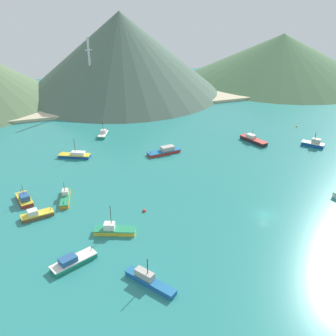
{
  "coord_description": "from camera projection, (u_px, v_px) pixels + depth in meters",
  "views": [
    {
      "loc": [
        -46.27,
        -63.14,
        48.6
      ],
      "look_at": [
        -15.07,
        26.39,
        2.68
      ],
      "focal_mm": 40.04,
      "sensor_mm": 36.0,
      "label": 1
    }
  ],
  "objects": [
    {
      "name": "radio_tower",
      "position": [
        90.0,
        72.0,
        163.51
      ],
      "size": [
        2.97,
        2.38,
        29.74
      ],
      "color": "silver",
      "rests_on": "ground"
    },
    {
      "name": "fishing_boat_0",
      "position": [
        75.0,
        155.0,
        118.18
      ],
      "size": [
        10.23,
        6.8,
        6.35
      ],
      "color": "#14478C",
      "rests_on": "ground"
    },
    {
      "name": "fishing_boat_6",
      "position": [
        73.0,
        261.0,
        72.38
      ],
      "size": [
        9.53,
        6.22,
        2.2
      ],
      "color": "#198466",
      "rests_on": "ground"
    },
    {
      "name": "fishing_boat_3",
      "position": [
        24.0,
        199.0,
        93.58
      ],
      "size": [
        4.47,
        7.83,
        4.88
      ],
      "color": "red",
      "rests_on": "ground"
    },
    {
      "name": "fishing_boat_2",
      "position": [
        149.0,
        280.0,
        67.66
      ],
      "size": [
        7.67,
        10.06,
        5.56
      ],
      "color": "#1E5BA8",
      "rests_on": "ground"
    },
    {
      "name": "buoy_1",
      "position": [
        297.0,
        126.0,
        144.29
      ],
      "size": [
        0.73,
        0.73,
        0.73
      ],
      "color": "gold",
      "rests_on": "ground"
    },
    {
      "name": "fishing_boat_9",
      "position": [
        253.0,
        140.0,
        129.74
      ],
      "size": [
        5.64,
        11.0,
        4.82
      ],
      "color": "#232328",
      "rests_on": "ground"
    },
    {
      "name": "hill_east",
      "position": [
        281.0,
        57.0,
        213.57
      ],
      "size": [
        107.95,
        107.95,
        25.37
      ],
      "color": "#476B47",
      "rests_on": "ground"
    },
    {
      "name": "ground",
      "position": [
        211.0,
        165.0,
        114.16
      ],
      "size": [
        260.0,
        280.0,
        0.5
      ],
      "color": "teal"
    },
    {
      "name": "fishing_boat_13",
      "position": [
        36.0,
        215.0,
        87.31
      ],
      "size": [
        7.72,
        3.93,
        2.22
      ],
      "color": "brown",
      "rests_on": "ground"
    },
    {
      "name": "fishing_boat_1",
      "position": [
        165.0,
        151.0,
        120.99
      ],
      "size": [
        11.23,
        4.69,
        2.27
      ],
      "color": "red",
      "rests_on": "ground"
    },
    {
      "name": "fishing_boat_5",
      "position": [
        103.0,
        134.0,
        135.11
      ],
      "size": [
        5.06,
        7.26,
        5.38
      ],
      "color": "#198466",
      "rests_on": "ground"
    },
    {
      "name": "fishing_boat_12",
      "position": [
        314.0,
        144.0,
        126.19
      ],
      "size": [
        6.67,
        7.32,
        5.19
      ],
      "color": "#14478C",
      "rests_on": "ground"
    },
    {
      "name": "fishing_boat_7",
      "position": [
        65.0,
        197.0,
        94.66
      ],
      "size": [
        3.57,
        9.51,
        4.61
      ],
      "color": "orange",
      "rests_on": "ground"
    },
    {
      "name": "fishing_boat_8",
      "position": [
        114.0,
        230.0,
        81.69
      ],
      "size": [
        9.41,
        5.66,
        7.0
      ],
      "color": "gold",
      "rests_on": "ground"
    },
    {
      "name": "hill_central",
      "position": [
        121.0,
        53.0,
        183.17
      ],
      "size": [
        98.98,
        98.98,
        38.7
      ],
      "color": "#4C6656",
      "rests_on": "ground"
    },
    {
      "name": "beach_strip",
      "position": [
        147.0,
        102.0,
        172.66
      ],
      "size": [
        247.0,
        19.87,
        1.2
      ],
      "primitive_type": "cube",
      "color": "#C6B793",
      "rests_on": "ground"
    },
    {
      "name": "buoy_0",
      "position": [
        144.0,
        211.0,
        89.85
      ],
      "size": [
        0.9,
        0.9,
        0.9
      ],
      "color": "red",
      "rests_on": "ground"
    }
  ]
}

